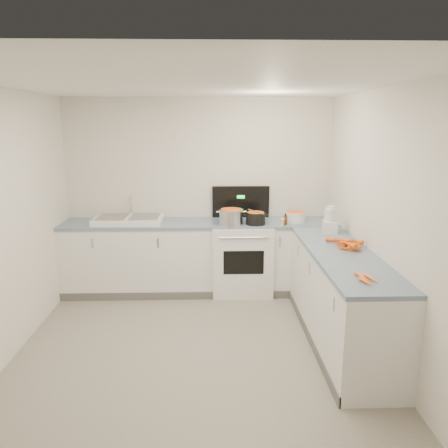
{
  "coord_description": "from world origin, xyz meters",
  "views": [
    {
      "loc": [
        0.15,
        -3.77,
        2.2
      ],
      "look_at": [
        0.3,
        1.1,
        1.05
      ],
      "focal_mm": 35.0,
      "sensor_mm": 36.0,
      "label": 1
    }
  ],
  "objects_px": {
    "extract_bottle": "(285,220)",
    "spice_jar": "(282,222)",
    "sink": "(129,219)",
    "mixing_bowl": "(295,217)",
    "stove": "(242,256)",
    "steel_pot": "(231,218)",
    "black_pot": "(256,219)",
    "food_processor": "(330,221)"
  },
  "relations": [
    {
      "from": "extract_bottle",
      "to": "spice_jar",
      "type": "distance_m",
      "value": 0.07
    },
    {
      "from": "black_pot",
      "to": "spice_jar",
      "type": "relative_size",
      "value": 3.14
    },
    {
      "from": "stove",
      "to": "steel_pot",
      "type": "distance_m",
      "value": 0.59
    },
    {
      "from": "black_pot",
      "to": "mixing_bowl",
      "type": "xyz_separation_m",
      "value": [
        0.52,
        0.14,
        -0.0
      ]
    },
    {
      "from": "extract_bottle",
      "to": "food_processor",
      "type": "bearing_deg",
      "value": -42.76
    },
    {
      "from": "sink",
      "to": "spice_jar",
      "type": "xyz_separation_m",
      "value": [
        1.94,
        -0.24,
        0.0
      ]
    },
    {
      "from": "black_pot",
      "to": "mixing_bowl",
      "type": "relative_size",
      "value": 0.87
    },
    {
      "from": "stove",
      "to": "food_processor",
      "type": "bearing_deg",
      "value": -31.14
    },
    {
      "from": "food_processor",
      "to": "extract_bottle",
      "type": "bearing_deg",
      "value": 137.24
    },
    {
      "from": "sink",
      "to": "spice_jar",
      "type": "height_order",
      "value": "sink"
    },
    {
      "from": "extract_bottle",
      "to": "steel_pot",
      "type": "bearing_deg",
      "value": 178.2
    },
    {
      "from": "sink",
      "to": "food_processor",
      "type": "distance_m",
      "value": 2.5
    },
    {
      "from": "sink",
      "to": "extract_bottle",
      "type": "xyz_separation_m",
      "value": [
        1.98,
        -0.19,
        0.02
      ]
    },
    {
      "from": "steel_pot",
      "to": "food_processor",
      "type": "relative_size",
      "value": 0.93
    },
    {
      "from": "extract_bottle",
      "to": "spice_jar",
      "type": "height_order",
      "value": "extract_bottle"
    },
    {
      "from": "sink",
      "to": "food_processor",
      "type": "relative_size",
      "value": 2.73
    },
    {
      "from": "steel_pot",
      "to": "mixing_bowl",
      "type": "bearing_deg",
      "value": 10.39
    },
    {
      "from": "stove",
      "to": "sink",
      "type": "distance_m",
      "value": 1.54
    },
    {
      "from": "spice_jar",
      "to": "mixing_bowl",
      "type": "bearing_deg",
      "value": 48.7
    },
    {
      "from": "steel_pot",
      "to": "black_pot",
      "type": "relative_size",
      "value": 1.21
    },
    {
      "from": "spice_jar",
      "to": "extract_bottle",
      "type": "bearing_deg",
      "value": 45.47
    },
    {
      "from": "stove",
      "to": "extract_bottle",
      "type": "bearing_deg",
      "value": -18.46
    },
    {
      "from": "sink",
      "to": "mixing_bowl",
      "type": "bearing_deg",
      "value": -0.54
    },
    {
      "from": "extract_bottle",
      "to": "spice_jar",
      "type": "relative_size",
      "value": 1.53
    },
    {
      "from": "sink",
      "to": "extract_bottle",
      "type": "distance_m",
      "value": 1.99
    },
    {
      "from": "mixing_bowl",
      "to": "spice_jar",
      "type": "bearing_deg",
      "value": -131.3
    },
    {
      "from": "steel_pot",
      "to": "spice_jar",
      "type": "bearing_deg",
      "value": -5.97
    },
    {
      "from": "sink",
      "to": "spice_jar",
      "type": "relative_size",
      "value": 11.24
    },
    {
      "from": "steel_pot",
      "to": "mixing_bowl",
      "type": "xyz_separation_m",
      "value": [
        0.82,
        0.15,
        -0.02
      ]
    },
    {
      "from": "extract_bottle",
      "to": "spice_jar",
      "type": "xyz_separation_m",
      "value": [
        -0.04,
        -0.04,
        -0.02
      ]
    },
    {
      "from": "black_pot",
      "to": "spice_jar",
      "type": "distance_m",
      "value": 0.34
    },
    {
      "from": "black_pot",
      "to": "extract_bottle",
      "type": "xyz_separation_m",
      "value": [
        0.37,
        -0.03,
        -0.01
      ]
    },
    {
      "from": "extract_bottle",
      "to": "stove",
      "type": "bearing_deg",
      "value": 161.54
    },
    {
      "from": "mixing_bowl",
      "to": "food_processor",
      "type": "xyz_separation_m",
      "value": [
        0.3,
        -0.59,
        0.07
      ]
    },
    {
      "from": "stove",
      "to": "sink",
      "type": "relative_size",
      "value": 1.58
    },
    {
      "from": "black_pot",
      "to": "food_processor",
      "type": "relative_size",
      "value": 0.76
    },
    {
      "from": "mixing_bowl",
      "to": "extract_bottle",
      "type": "xyz_separation_m",
      "value": [
        -0.15,
        -0.17,
        -0.01
      ]
    },
    {
      "from": "spice_jar",
      "to": "sink",
      "type": "bearing_deg",
      "value": 173.01
    },
    {
      "from": "stove",
      "to": "spice_jar",
      "type": "xyz_separation_m",
      "value": [
        0.49,
        -0.22,
        0.5
      ]
    },
    {
      "from": "mixing_bowl",
      "to": "stove",
      "type": "bearing_deg",
      "value": 179.62
    },
    {
      "from": "extract_bottle",
      "to": "food_processor",
      "type": "xyz_separation_m",
      "value": [
        0.45,
        -0.41,
        0.08
      ]
    },
    {
      "from": "sink",
      "to": "black_pot",
      "type": "bearing_deg",
      "value": -5.7
    }
  ]
}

